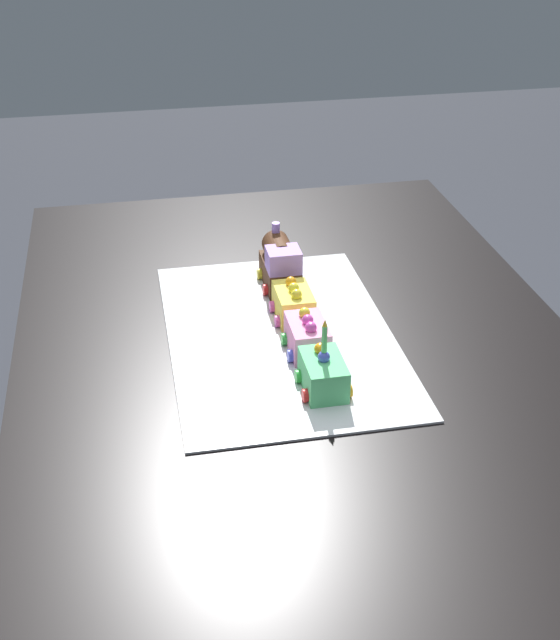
{
  "coord_description": "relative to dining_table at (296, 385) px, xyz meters",
  "views": [
    {
      "loc": [
        1.26,
        -0.27,
        1.53
      ],
      "look_at": [
        -0.01,
        -0.03,
        0.77
      ],
      "focal_mm": 47.01,
      "sensor_mm": 36.0,
      "label": 1
    }
  ],
  "objects": [
    {
      "name": "ground_plane",
      "position": [
        0.0,
        0.0,
        -0.63
      ],
      "size": [
        8.0,
        8.0,
        0.0
      ],
      "primitive_type": "plane",
      "color": "#2D3038"
    },
    {
      "name": "dining_table",
      "position": [
        0.0,
        0.0,
        0.0
      ],
      "size": [
        1.4,
        1.0,
        0.74
      ],
      "color": "black",
      "rests_on": "ground"
    },
    {
      "name": "cake_board",
      "position": [
        -0.01,
        -0.03,
        0.11
      ],
      "size": [
        0.6,
        0.4,
        0.0
      ],
      "primitive_type": "cube",
      "color": "silver",
      "rests_on": "dining_table"
    },
    {
      "name": "cake_locomotive",
      "position": [
        -0.19,
        0.01,
        0.16
      ],
      "size": [
        0.14,
        0.08,
        0.12
      ],
      "color": "#472816",
      "rests_on": "cake_board"
    },
    {
      "name": "cake_car_tanker_lemon",
      "position": [
        -0.06,
        0.01,
        0.14
      ],
      "size": [
        0.1,
        0.08,
        0.07
      ],
      "color": "#F4E04C",
      "rests_on": "cake_board"
    },
    {
      "name": "cake_car_hopper_bubblegum",
      "position": [
        0.05,
        0.01,
        0.14
      ],
      "size": [
        0.1,
        0.08,
        0.07
      ],
      "color": "pink",
      "rests_on": "cake_board"
    },
    {
      "name": "cake_car_flatbed_mint_green",
      "position": [
        0.17,
        0.01,
        0.14
      ],
      "size": [
        0.1,
        0.08,
        0.07
      ],
      "color": "#59CC7A",
      "rests_on": "cake_board"
    },
    {
      "name": "birthday_candle",
      "position": [
        0.17,
        0.01,
        0.21
      ],
      "size": [
        0.01,
        0.01,
        0.06
      ],
      "color": "#66D872",
      "rests_on": "cake_car_flatbed_mint_green"
    }
  ]
}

